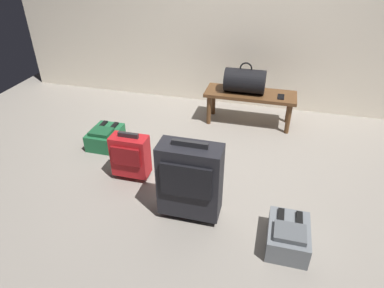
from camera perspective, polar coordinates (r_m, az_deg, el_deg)
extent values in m
plane|color=gray|center=(3.12, 5.26, -5.11)|extent=(6.60, 6.60, 0.00)
cube|color=brown|center=(3.86, 9.80, 8.28)|extent=(1.00, 0.36, 0.04)
cylinder|color=brown|center=(3.87, 2.85, 5.75)|extent=(0.05, 0.05, 0.34)
cylinder|color=brown|center=(3.81, 15.91, 4.07)|extent=(0.05, 0.05, 0.34)
cylinder|color=brown|center=(4.10, 3.62, 7.29)|extent=(0.05, 0.05, 0.34)
cylinder|color=brown|center=(4.05, 15.97, 5.72)|extent=(0.05, 0.05, 0.34)
cylinder|color=black|center=(3.81, 8.89, 10.46)|extent=(0.44, 0.26, 0.26)
torus|color=black|center=(3.76, 9.07, 12.45)|extent=(0.14, 0.02, 0.14)
cube|color=black|center=(3.80, 14.75, 7.70)|extent=(0.07, 0.14, 0.01)
cube|color=black|center=(3.80, 14.76, 7.76)|extent=(0.06, 0.13, 0.00)
cube|color=black|center=(2.49, -0.33, -6.04)|extent=(0.46, 0.21, 0.58)
cube|color=black|center=(2.36, -1.07, -6.36)|extent=(0.37, 0.02, 0.26)
cube|color=#262628|center=(2.32, -0.35, 0.01)|extent=(0.26, 0.03, 0.04)
cylinder|color=black|center=(2.79, -3.17, -9.72)|extent=(0.02, 0.05, 0.05)
cylinder|color=black|center=(2.73, 3.45, -10.85)|extent=(0.02, 0.05, 0.05)
cube|color=red|center=(2.99, -10.31, -1.90)|extent=(0.32, 0.16, 0.37)
cube|color=maroon|center=(2.90, -11.12, -2.11)|extent=(0.26, 0.02, 0.17)
cube|color=#262628|center=(2.88, -10.70, 1.49)|extent=(0.18, 0.03, 0.04)
cylinder|color=black|center=(3.19, -11.40, -4.20)|extent=(0.02, 0.05, 0.05)
cylinder|color=black|center=(3.11, -7.64, -4.86)|extent=(0.02, 0.05, 0.05)
cube|color=slate|center=(2.53, 15.84, -14.73)|extent=(0.28, 0.38, 0.17)
cube|color=#515559|center=(2.41, 16.18, -14.16)|extent=(0.21, 0.17, 0.04)
cube|color=black|center=(2.50, 14.74, -11.97)|extent=(0.04, 0.19, 0.02)
cube|color=black|center=(2.52, 17.65, -12.31)|extent=(0.04, 0.19, 0.02)
cube|color=#1E6038|center=(3.61, -14.35, 1.09)|extent=(0.28, 0.38, 0.17)
cube|color=#184D2C|center=(3.51, -15.06, 1.99)|extent=(0.21, 0.17, 0.04)
cube|color=black|center=(3.64, -14.96, 3.01)|extent=(0.04, 0.19, 0.02)
cube|color=black|center=(3.58, -13.18, 2.79)|extent=(0.04, 0.19, 0.02)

